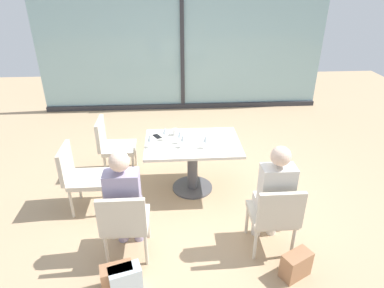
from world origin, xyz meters
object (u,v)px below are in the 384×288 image
at_px(wine_glass_0, 183,138).
at_px(cell_phone_on_table, 157,136).
at_px(dining_table_main, 192,154).
at_px(chair_far_left, 112,143).
at_px(person_front_left, 124,198).
at_px(handbag_1, 296,265).
at_px(wine_glass_2, 165,131).
at_px(handbag_2, 117,278).
at_px(handbag_0, 126,280).
at_px(person_front_right, 274,192).
at_px(chair_front_right, 275,214).
at_px(coffee_cup, 175,132).
at_px(wine_glass_3, 150,138).
at_px(chair_front_left, 125,221).
at_px(chair_side_end, 80,174).
at_px(wine_glass_1, 206,139).
at_px(wine_glass_4, 180,134).

bearing_deg(wine_glass_0, cell_phone_on_table, 135.59).
height_order(dining_table_main, chair_far_left, chair_far_left).
xyz_separation_m(dining_table_main, person_front_left, (-0.77, -1.14, 0.16)).
bearing_deg(handbag_1, wine_glass_2, 99.45).
xyz_separation_m(chair_far_left, handbag_2, (0.32, -2.14, -0.36)).
bearing_deg(handbag_1, handbag_0, 154.70).
bearing_deg(handbag_0, person_front_right, 1.55).
distance_m(chair_front_right, wine_glass_2, 1.79).
distance_m(dining_table_main, person_front_left, 1.39).
xyz_separation_m(cell_phone_on_table, handbag_1, (1.39, -1.80, -0.59)).
xyz_separation_m(wine_glass_2, handbag_1, (1.28, -1.69, -0.72)).
bearing_deg(coffee_cup, person_front_left, -111.57).
bearing_deg(handbag_1, chair_far_left, 106.90).
relative_size(wine_glass_3, coffee_cup, 2.06).
distance_m(person_front_left, wine_glass_3, 1.07).
height_order(chair_front_right, cell_phone_on_table, chair_front_right).
height_order(person_front_left, handbag_2, person_front_left).
height_order(chair_front_left, person_front_right, person_front_right).
bearing_deg(handbag_2, wine_glass_2, 60.21).
relative_size(chair_side_end, wine_glass_2, 4.70).
xyz_separation_m(chair_side_end, handbag_1, (2.34, -1.27, -0.36)).
height_order(wine_glass_1, wine_glass_2, same).
bearing_deg(person_front_right, wine_glass_1, 122.17).
relative_size(wine_glass_1, coffee_cup, 2.06).
bearing_deg(coffee_cup, chair_side_end, -154.85).
distance_m(wine_glass_2, handbag_1, 2.24).
distance_m(chair_side_end, wine_glass_1, 1.63).
bearing_deg(chair_front_right, chair_far_left, 137.54).
bearing_deg(chair_front_right, wine_glass_0, 128.68).
distance_m(coffee_cup, cell_phone_on_table, 0.25).
bearing_deg(handbag_0, wine_glass_4, 52.89).
height_order(wine_glass_4, handbag_0, wine_glass_4).
relative_size(chair_far_left, handbag_0, 2.90).
height_order(chair_side_end, chair_far_left, same).
relative_size(person_front_right, wine_glass_2, 6.81).
relative_size(person_front_left, wine_glass_3, 6.81).
bearing_deg(wine_glass_1, handbag_1, -61.79).
height_order(wine_glass_0, handbag_2, wine_glass_0).
height_order(dining_table_main, cell_phone_on_table, cell_phone_on_table).
relative_size(person_front_right, handbag_1, 4.20).
bearing_deg(cell_phone_on_table, wine_glass_4, -65.76).
xyz_separation_m(chair_front_right, cell_phone_on_table, (-1.24, 1.45, 0.24)).
bearing_deg(chair_side_end, wine_glass_0, 8.44).
bearing_deg(person_front_left, person_front_right, 0.00).
relative_size(dining_table_main, wine_glass_0, 6.76).
distance_m(dining_table_main, chair_far_left, 1.25).
bearing_deg(chair_side_end, wine_glass_2, 21.44).
height_order(chair_side_end, coffee_cup, chair_side_end).
relative_size(person_front_left, wine_glass_0, 6.81).
xyz_separation_m(handbag_0, handbag_1, (1.67, 0.07, 0.00)).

